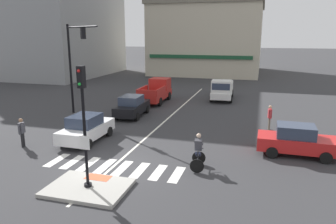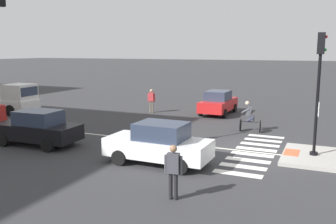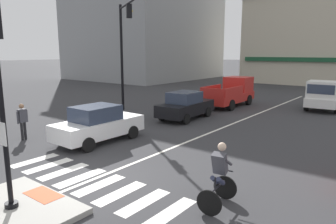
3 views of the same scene
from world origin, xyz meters
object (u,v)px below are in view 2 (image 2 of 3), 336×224
at_px(signal_pole, 319,83).
at_px(pedestrian_waiting_far_side, 151,99).
at_px(pickup_truck_white_eastbound_distant, 8,99).
at_px(car_white_westbound_near, 159,144).
at_px(cyclist, 249,116).
at_px(pedestrian_at_curb_left, 173,168).
at_px(car_black_westbound_far, 37,128).
at_px(car_red_cross_right, 218,103).

height_order(signal_pole, pedestrian_waiting_far_side, signal_pole).
distance_m(signal_pole, pickup_truck_white_eastbound_distant, 20.61).
bearing_deg(car_white_westbound_near, cyclist, -16.00).
xyz_separation_m(pedestrian_at_curb_left, pedestrian_waiting_far_side, (13.47, 7.44, 0.00)).
bearing_deg(car_black_westbound_far, cyclist, -51.05).
xyz_separation_m(signal_pole, pedestrian_waiting_far_side, (7.29, 11.07, -2.13)).
distance_m(car_white_westbound_near, pickup_truck_white_eastbound_distant, 16.03).
bearing_deg(cyclist, pickup_truck_white_eastbound_distant, 93.04).
xyz_separation_m(car_white_westbound_near, pedestrian_at_curb_left, (-2.97, -1.87, 0.17)).
relative_size(car_red_cross_right, cyclist, 2.46).
distance_m(car_white_westbound_near, cyclist, 7.42).
xyz_separation_m(pickup_truck_white_eastbound_distant, pedestrian_waiting_far_side, (4.26, -9.20, 0.00)).
height_order(car_black_westbound_far, pedestrian_at_curb_left, pedestrian_at_curb_left).
height_order(car_red_cross_right, pedestrian_waiting_far_side, pedestrian_waiting_far_side).
xyz_separation_m(car_black_westbound_far, cyclist, (6.84, -8.47, 0.06)).
distance_m(pickup_truck_white_eastbound_distant, pedestrian_waiting_far_side, 10.14).
bearing_deg(pedestrian_at_curb_left, signal_pole, -30.46).
bearing_deg(signal_pole, pickup_truck_white_eastbound_distant, 81.50).
distance_m(signal_pole, car_red_cross_right, 11.06).
xyz_separation_m(signal_pole, car_red_cross_right, (8.60, 6.56, -2.30)).
bearing_deg(pickup_truck_white_eastbound_distant, signal_pole, -98.50).
bearing_deg(car_red_cross_right, cyclist, -146.48).
bearing_deg(car_white_westbound_near, car_black_westbound_far, 87.37).
bearing_deg(car_white_westbound_near, signal_pole, -59.74).
bearing_deg(pickup_truck_white_eastbound_distant, pedestrian_at_curb_left, -118.98).
height_order(signal_pole, car_white_westbound_near, signal_pole).
height_order(car_white_westbound_near, pickup_truck_white_eastbound_distant, pickup_truck_white_eastbound_distant).
bearing_deg(pedestrian_waiting_far_side, cyclist, -113.87).
relative_size(car_black_westbound_far, cyclist, 2.48).
bearing_deg(signal_pole, pedestrian_waiting_far_side, 56.65).
relative_size(car_red_cross_right, car_white_westbound_near, 1.00).
bearing_deg(car_black_westbound_far, car_red_cross_right, -24.97).
bearing_deg(cyclist, car_white_westbound_near, 164.00).
relative_size(pickup_truck_white_eastbound_distant, pedestrian_waiting_far_side, 3.11).
xyz_separation_m(car_black_westbound_far, pedestrian_waiting_far_side, (10.21, -0.86, 0.17)).
height_order(pickup_truck_white_eastbound_distant, pedestrian_at_curb_left, pickup_truck_white_eastbound_distant).
bearing_deg(pedestrian_waiting_far_side, car_black_westbound_far, 175.21).
height_order(car_white_westbound_near, pedestrian_at_curb_left, pedestrian_at_curb_left).
relative_size(cyclist, pedestrian_at_curb_left, 1.01).
height_order(car_red_cross_right, car_black_westbound_far, same).
height_order(pickup_truck_white_eastbound_distant, pedestrian_waiting_far_side, pickup_truck_white_eastbound_distant).
bearing_deg(pedestrian_at_curb_left, car_red_cross_right, 11.19).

